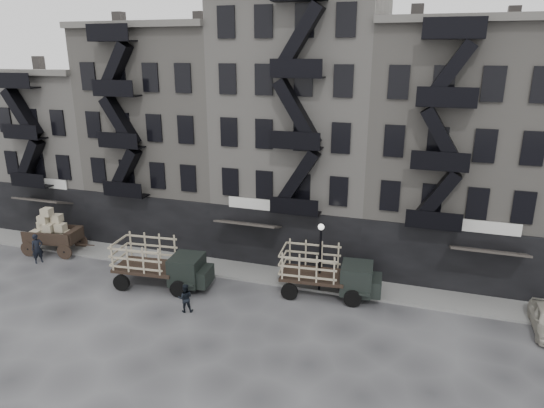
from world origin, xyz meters
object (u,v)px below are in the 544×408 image
(pedestrian_mid, at_px, (185,298))
(stake_truck_east, at_px, (327,269))
(pedestrian_west, at_px, (37,249))
(wagon, at_px, (51,227))
(stake_truck_west, at_px, (160,260))

(pedestrian_mid, bearing_deg, stake_truck_east, -171.13)
(stake_truck_east, xyz_separation_m, pedestrian_west, (-19.33, -1.62, -0.63))
(wagon, relative_size, stake_truck_west, 0.69)
(wagon, distance_m, stake_truck_east, 19.65)
(pedestrian_west, height_order, pedestrian_mid, pedestrian_west)
(stake_truck_west, bearing_deg, wagon, 162.33)
(stake_truck_west, relative_size, pedestrian_west, 2.96)
(pedestrian_west, bearing_deg, pedestrian_mid, -70.01)
(wagon, relative_size, pedestrian_west, 2.03)
(pedestrian_mid, bearing_deg, pedestrian_west, -35.11)
(stake_truck_east, relative_size, pedestrian_mid, 3.62)
(pedestrian_west, bearing_deg, stake_truck_east, -53.09)
(stake_truck_east, bearing_deg, pedestrian_west, -179.97)
(wagon, bearing_deg, stake_truck_west, -20.02)
(wagon, distance_m, pedestrian_west, 2.01)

